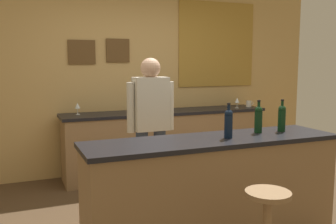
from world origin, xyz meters
name	(u,v)px	position (x,y,z in m)	size (l,w,h in m)	color
ground_plane	(192,222)	(0.00, 0.00, 0.00)	(10.00, 10.00, 0.00)	#4C3823
back_wall	(133,73)	(0.03, 2.03, 1.42)	(6.00, 0.09, 2.80)	tan
bar_counter	(213,189)	(0.00, -0.40, 0.46)	(2.29, 0.60, 0.92)	olive
side_counter	(167,142)	(0.40, 1.65, 0.45)	(2.92, 0.56, 0.90)	olive
bartender	(151,123)	(-0.25, 0.50, 0.94)	(0.52, 0.21, 1.62)	#384766
bar_stool	(267,222)	(0.02, -1.15, 0.46)	(0.32, 0.32, 0.68)	olive
wine_bottle_a	(228,123)	(0.12, -0.44, 1.06)	(0.07, 0.07, 0.31)	black
wine_bottle_b	(258,118)	(0.51, -0.33, 1.06)	(0.07, 0.07, 0.31)	black
wine_bottle_c	(282,117)	(0.76, -0.35, 1.06)	(0.07, 0.07, 0.31)	black
wine_glass_a	(77,106)	(-0.82, 1.73, 1.01)	(0.07, 0.07, 0.16)	silver
wine_glass_b	(138,105)	(-0.05, 1.57, 1.01)	(0.07, 0.07, 0.16)	silver
wine_glass_c	(159,104)	(0.26, 1.57, 1.01)	(0.07, 0.07, 0.16)	silver
wine_glass_d	(237,101)	(1.49, 1.55, 1.01)	(0.07, 0.07, 0.16)	silver
coffee_mug	(249,104)	(1.74, 1.62, 0.95)	(0.12, 0.08, 0.09)	silver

